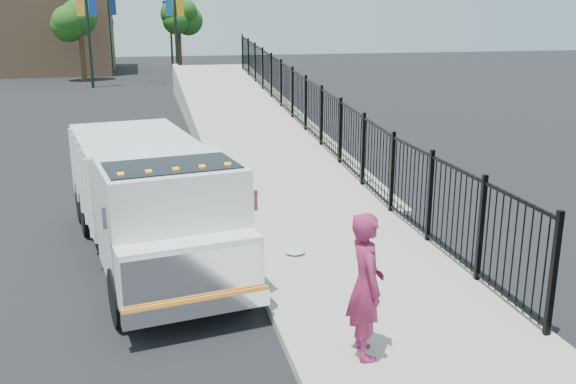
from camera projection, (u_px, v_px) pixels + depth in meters
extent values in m
plane|color=black|center=(274.00, 306.00, 10.28)|extent=(120.00, 120.00, 0.00)
cube|color=#9E998E|center=(440.00, 351.00, 8.79)|extent=(3.55, 12.00, 0.12)
cube|color=#ADAAA3|center=(304.00, 366.00, 8.38)|extent=(0.30, 12.00, 0.16)
cube|color=#9E998E|center=(247.00, 128.00, 25.75)|extent=(3.95, 24.06, 3.19)
cube|color=black|center=(305.00, 121.00, 22.05)|extent=(0.10, 28.00, 1.80)
cube|color=black|center=(149.00, 231.00, 12.28)|extent=(1.95, 6.14, 0.20)
cube|color=white|center=(171.00, 217.00, 10.22)|extent=(2.41, 2.30, 1.79)
cube|color=white|center=(190.00, 268.00, 9.35)|extent=(2.18, 0.99, 0.89)
cube|color=silver|center=(195.00, 277.00, 9.05)|extent=(2.03, 0.43, 0.76)
cube|color=silver|center=(198.00, 308.00, 9.11)|extent=(2.14, 0.54, 0.25)
cube|color=orange|center=(198.00, 299.00, 9.08)|extent=(2.12, 0.42, 0.05)
cube|color=black|center=(172.00, 189.00, 9.87)|extent=(2.14, 1.49, 0.76)
cube|color=white|center=(135.00, 172.00, 13.07)|extent=(2.77, 4.07, 1.52)
cube|color=silver|center=(104.00, 218.00, 8.90)|extent=(0.06, 0.06, 0.31)
cube|color=silver|center=(255.00, 200.00, 9.73)|extent=(0.06, 0.06, 0.31)
cube|color=orange|center=(121.00, 175.00, 9.19)|extent=(0.10, 0.09, 0.05)
cube|color=orange|center=(149.00, 172.00, 9.34)|extent=(0.10, 0.09, 0.05)
cube|color=orange|center=(176.00, 169.00, 9.49)|extent=(0.10, 0.09, 0.05)
cube|color=orange|center=(202.00, 167.00, 9.64)|extent=(0.10, 0.09, 0.05)
cube|color=orange|center=(228.00, 164.00, 9.79)|extent=(0.10, 0.09, 0.05)
cylinder|color=black|center=(121.00, 297.00, 9.57)|extent=(0.44, 0.93, 0.89)
cylinder|color=black|center=(240.00, 277.00, 10.27)|extent=(0.44, 0.93, 0.89)
cylinder|color=black|center=(89.00, 214.00, 13.45)|extent=(0.44, 0.93, 0.89)
cylinder|color=black|center=(177.00, 204.00, 14.15)|extent=(0.44, 0.93, 0.89)
cylinder|color=black|center=(84.00, 202.00, 14.32)|extent=(0.44, 0.93, 0.89)
cylinder|color=black|center=(167.00, 193.00, 15.02)|extent=(0.44, 0.93, 0.89)
imported|color=#8C2149|center=(366.00, 286.00, 8.34)|extent=(0.52, 0.75, 1.99)
ellipsoid|color=silver|center=(295.00, 251.00, 12.14)|extent=(0.39, 0.39, 0.10)
cylinder|color=black|center=(88.00, 20.00, 38.25)|extent=(0.18, 0.18, 8.00)
cube|color=navy|center=(93.00, 7.00, 38.11)|extent=(0.45, 0.04, 1.10)
cube|color=orange|center=(80.00, 7.00, 37.96)|extent=(0.45, 0.04, 1.10)
cylinder|color=black|center=(175.00, 20.00, 41.13)|extent=(0.18, 0.18, 8.00)
cube|color=orange|center=(180.00, 7.00, 40.98)|extent=(0.45, 0.04, 1.10)
cube|color=navy|center=(169.00, 7.00, 40.84)|extent=(0.45, 0.04, 1.10)
cylinder|color=black|center=(109.00, 19.00, 47.31)|extent=(0.18, 0.18, 8.00)
cube|color=#284BA1|center=(113.00, 7.00, 47.16)|extent=(0.45, 0.04, 1.10)
cube|color=gold|center=(103.00, 7.00, 47.02)|extent=(0.45, 0.04, 1.10)
cylinder|color=black|center=(170.00, 18.00, 52.84)|extent=(0.18, 0.18, 8.00)
cube|color=#CE4114|center=(174.00, 8.00, 52.70)|extent=(0.45, 0.04, 1.10)
cube|color=navy|center=(166.00, 8.00, 52.55)|extent=(0.45, 0.04, 1.10)
cylinder|color=#382314|center=(83.00, 57.00, 42.49)|extent=(0.36, 0.36, 3.20)
sphere|color=#194714|center=(80.00, 20.00, 41.84)|extent=(2.45, 2.45, 2.45)
cylinder|color=#382314|center=(179.00, 51.00, 49.34)|extent=(0.36, 0.36, 3.20)
sphere|color=#194714|center=(178.00, 18.00, 48.69)|extent=(2.05, 2.05, 2.05)
cylinder|color=#382314|center=(99.00, 47.00, 54.38)|extent=(0.36, 0.36, 3.20)
sphere|color=#194714|center=(96.00, 18.00, 53.73)|extent=(2.44, 2.44, 2.44)
cube|color=#8C664C|center=(42.00, 18.00, 48.59)|extent=(10.00, 10.00, 8.00)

